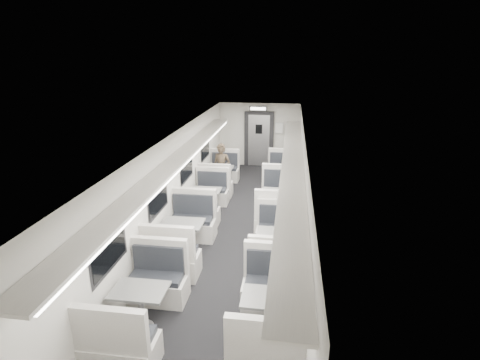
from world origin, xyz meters
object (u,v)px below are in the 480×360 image
(booth_left_c, at_px, (183,238))
(vestibule_door, at_px, (259,140))
(booth_left_d, at_px, (141,309))
(booth_left_b, at_px, (206,201))
(booth_left_a, at_px, (220,177))
(booth_right_a, at_px, (283,179))
(booth_right_b, at_px, (280,206))
(passenger, at_px, (222,169))
(booth_right_d, at_px, (270,317))
(booth_right_c, at_px, (276,247))
(exit_sign, at_px, (258,108))

(booth_left_c, bearing_deg, vestibule_door, 81.80)
(vestibule_door, bearing_deg, booth_left_d, -96.16)
(booth_left_b, distance_m, booth_left_d, 4.58)
(booth_left_a, height_order, booth_right_a, booth_right_a)
(booth_left_d, relative_size, booth_right_b, 0.91)
(vestibule_door, bearing_deg, passenger, -105.28)
(booth_left_c, distance_m, booth_right_d, 3.01)
(booth_left_b, bearing_deg, passenger, 84.80)
(booth_right_c, bearing_deg, booth_left_b, 131.14)
(booth_right_d, bearing_deg, booth_left_c, 131.64)
(booth_right_c, bearing_deg, booth_left_a, 114.70)
(booth_right_d, bearing_deg, passenger, 107.09)
(booth_right_d, bearing_deg, booth_left_a, 106.96)
(booth_left_c, bearing_deg, exit_sign, 81.19)
(booth_left_a, relative_size, booth_right_b, 0.88)
(booth_right_d, distance_m, exit_sign, 8.97)
(booth_left_b, bearing_deg, booth_left_a, 90.00)
(booth_right_c, distance_m, passenger, 4.29)
(booth_left_b, height_order, passenger, passenger)
(booth_right_b, bearing_deg, booth_left_d, -114.59)
(booth_left_c, height_order, booth_right_a, booth_left_c)
(booth_left_a, xyz_separation_m, booth_right_a, (2.00, 0.01, 0.02))
(booth_left_b, xyz_separation_m, booth_right_a, (2.00, 2.07, 0.03))
(booth_right_d, height_order, vestibule_door, vestibule_door)
(booth_left_d, height_order, passenger, passenger)
(booth_right_b, bearing_deg, booth_right_c, -90.00)
(passenger, bearing_deg, booth_left_d, -79.90)
(booth_right_c, bearing_deg, booth_left_d, -131.18)
(booth_left_d, bearing_deg, passenger, 88.68)
(booth_left_d, relative_size, passenger, 1.31)
(booth_right_d, relative_size, vestibule_door, 0.99)
(booth_left_b, distance_m, booth_right_c, 3.04)
(booth_left_a, bearing_deg, passenger, -74.56)
(booth_right_b, bearing_deg, passenger, 136.67)
(booth_right_a, distance_m, booth_right_d, 6.56)
(booth_right_c, xyz_separation_m, booth_right_d, (0.00, -2.21, 0.02))
(booth_left_a, xyz_separation_m, booth_right_b, (2.00, -2.26, 0.05))
(booth_left_d, distance_m, exit_sign, 9.04)
(passenger, distance_m, exit_sign, 3.17)
(booth_left_c, relative_size, booth_left_d, 1.05)
(booth_left_c, bearing_deg, booth_left_b, 90.00)
(booth_left_d, relative_size, exit_sign, 3.33)
(booth_left_d, xyz_separation_m, booth_right_d, (2.00, 0.08, 0.00))
(booth_right_b, height_order, booth_right_c, booth_right_b)
(booth_left_a, relative_size, booth_right_a, 0.94)
(booth_left_d, xyz_separation_m, exit_sign, (1.00, 8.78, 1.91))
(booth_left_a, relative_size, booth_right_d, 0.96)
(booth_left_b, xyz_separation_m, booth_left_d, (0.00, -4.58, 0.02))
(booth_left_c, distance_m, booth_left_d, 2.33)
(vestibule_door, bearing_deg, booth_left_c, -98.20)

